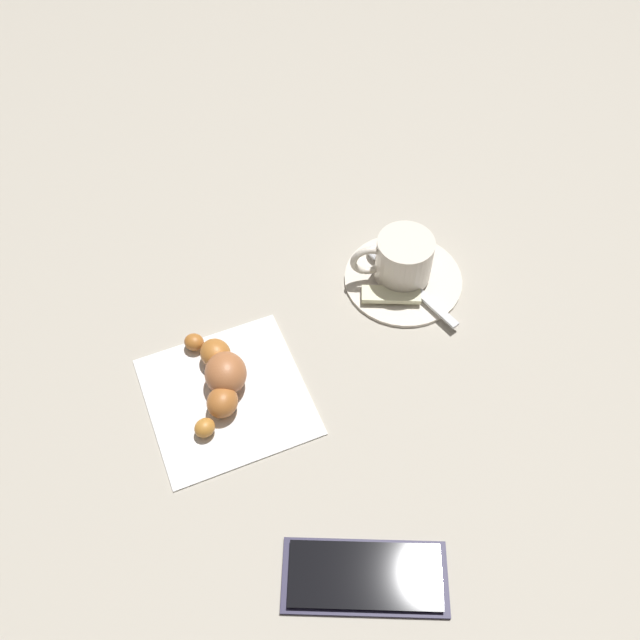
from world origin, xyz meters
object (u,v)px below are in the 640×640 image
at_px(teaspoon, 397,272).
at_px(napkin, 227,396).
at_px(croissant, 220,376).
at_px(saucer, 403,278).
at_px(espresso_cup, 402,258).
at_px(cell_phone, 365,576).
at_px(sugar_packet, 393,297).

distance_m(teaspoon, napkin, 0.24).
bearing_deg(napkin, teaspoon, 10.40).
xyz_separation_m(napkin, croissant, (0.00, 0.01, 0.02)).
bearing_deg(saucer, espresso_cup, 124.24).
xyz_separation_m(espresso_cup, cell_phone, (-0.21, -0.26, -0.03)).
relative_size(saucer, napkin, 0.85).
height_order(saucer, teaspoon, teaspoon).
height_order(espresso_cup, sugar_packet, espresso_cup).
bearing_deg(sugar_packet, espresso_cup, 76.28).
height_order(espresso_cup, croissant, espresso_cup).
xyz_separation_m(saucer, teaspoon, (-0.00, 0.01, 0.01)).
distance_m(saucer, teaspoon, 0.01).
xyz_separation_m(sugar_packet, cell_phone, (-0.18, -0.24, -0.01)).
relative_size(saucer, croissant, 1.09).
bearing_deg(cell_phone, espresso_cup, 51.29).
bearing_deg(saucer, sugar_packet, -142.39).
bearing_deg(teaspoon, saucer, -50.02).
xyz_separation_m(saucer, sugar_packet, (-0.03, -0.02, 0.01)).
bearing_deg(croissant, sugar_packet, 0.14).
bearing_deg(croissant, napkin, -97.36).
xyz_separation_m(teaspoon, sugar_packet, (-0.02, -0.03, 0.00)).
distance_m(sugar_packet, napkin, 0.21).
height_order(sugar_packet, croissant, croissant).
xyz_separation_m(espresso_cup, teaspoon, (-0.00, 0.00, -0.02)).
bearing_deg(saucer, napkin, -171.18).
distance_m(espresso_cup, teaspoon, 0.02).
xyz_separation_m(espresso_cup, croissant, (-0.23, -0.03, -0.02)).
relative_size(teaspoon, napkin, 0.91).
distance_m(saucer, cell_phone, 0.33).
height_order(teaspoon, napkin, teaspoon).
bearing_deg(teaspoon, cell_phone, -128.17).
relative_size(teaspoon, croissant, 1.16).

